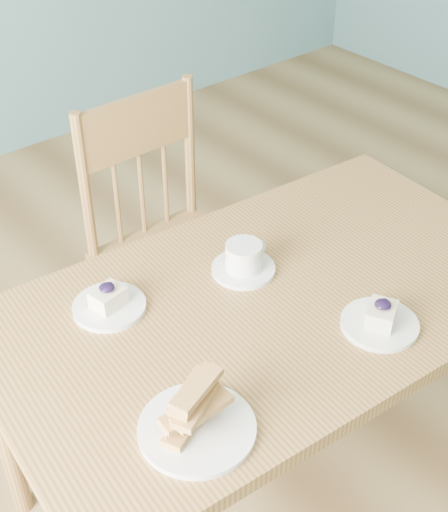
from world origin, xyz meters
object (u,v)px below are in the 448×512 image
at_px(cheesecake_plate_far, 109,303).
at_px(biscotti_plate, 197,417).
at_px(cheesecake_plate_near, 380,320).
at_px(coffee_cup, 244,260).
at_px(dining_table, 271,320).
at_px(dining_chair, 170,245).

relative_size(cheesecake_plate_far, biscotti_plate, 0.74).
bearing_deg(cheesecake_plate_near, cheesecake_plate_far, 134.86).
bearing_deg(coffee_cup, cheesecake_plate_near, -73.91).
relative_size(dining_table, dining_chair, 1.47).
height_order(cheesecake_plate_far, biscotti_plate, biscotti_plate).
bearing_deg(biscotti_plate, coffee_cup, 39.02).
bearing_deg(cheesecake_plate_far, biscotti_plate, -98.50).
bearing_deg(coffee_cup, cheesecake_plate_far, 164.64).
xyz_separation_m(dining_table, dining_chair, (0.12, 0.59, -0.16)).
xyz_separation_m(coffee_cup, biscotti_plate, (-0.40, -0.32, 0.01)).
distance_m(dining_table, cheesecake_plate_near, 0.27).
bearing_deg(biscotti_plate, cheesecake_plate_far, 81.50).
relative_size(dining_table, cheesecake_plate_far, 8.20).
bearing_deg(cheesecake_plate_far, dining_table, -33.27).
height_order(dining_table, dining_chair, dining_chair).
bearing_deg(dining_chair, cheesecake_plate_near, -90.60).
relative_size(dining_chair, cheesecake_plate_far, 5.56).
distance_m(dining_chair, coffee_cup, 0.55).
relative_size(coffee_cup, biscotti_plate, 0.69).
bearing_deg(cheesecake_plate_near, dining_chair, 89.95).
height_order(dining_chair, cheesecake_plate_far, dining_chair).
xyz_separation_m(cheesecake_plate_near, biscotti_plate, (-0.50, 0.03, 0.02)).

